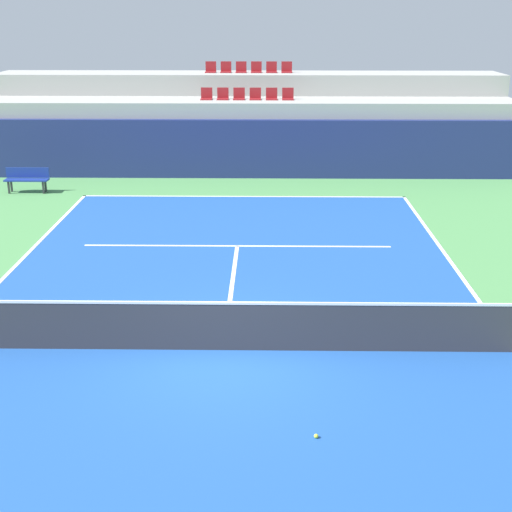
# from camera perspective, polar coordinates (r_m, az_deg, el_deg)

# --- Properties ---
(ground_plane) EXTENTS (80.00, 80.00, 0.00)m
(ground_plane) POSITION_cam_1_polar(r_m,az_deg,el_deg) (13.99, -2.53, -7.27)
(ground_plane) COLOR #4C8C4C
(court_surface) EXTENTS (11.00, 24.00, 0.01)m
(court_surface) POSITION_cam_1_polar(r_m,az_deg,el_deg) (13.98, -2.53, -7.25)
(court_surface) COLOR #1E4C99
(court_surface) RESTS_ON ground_plane
(baseline_far) EXTENTS (11.00, 0.10, 0.00)m
(baseline_far) POSITION_cam_1_polar(r_m,az_deg,el_deg) (25.27, -0.94, 4.61)
(baseline_far) COLOR white
(baseline_far) RESTS_ON court_surface
(service_line_far) EXTENTS (8.26, 0.10, 0.00)m
(service_line_far) POSITION_cam_1_polar(r_m,az_deg,el_deg) (19.93, -1.46, 0.78)
(service_line_far) COLOR white
(service_line_far) RESTS_ON court_surface
(centre_service_line) EXTENTS (0.10, 6.40, 0.00)m
(centre_service_line) POSITION_cam_1_polar(r_m,az_deg,el_deg) (16.92, -1.90, -2.52)
(centre_service_line) COLOR white
(centre_service_line) RESTS_ON court_surface
(back_wall) EXTENTS (20.75, 0.30, 2.18)m
(back_wall) POSITION_cam_1_polar(r_m,az_deg,el_deg) (28.02, -0.75, 8.24)
(back_wall) COLOR navy
(back_wall) RESTS_ON ground_plane
(stands_tier_lower) EXTENTS (20.75, 2.40, 2.75)m
(stands_tier_lower) POSITION_cam_1_polar(r_m,az_deg,el_deg) (29.30, -0.68, 9.26)
(stands_tier_lower) COLOR #9E9E99
(stands_tier_lower) RESTS_ON ground_plane
(stands_tier_upper) EXTENTS (20.75, 2.40, 3.58)m
(stands_tier_upper) POSITION_cam_1_polar(r_m,az_deg,el_deg) (31.61, -0.56, 10.70)
(stands_tier_upper) COLOR #9E9E99
(stands_tier_upper) RESTS_ON ground_plane
(seating_row_lower) EXTENTS (3.58, 0.44, 0.44)m
(seating_row_lower) POSITION_cam_1_polar(r_m,az_deg,el_deg) (29.19, -0.68, 12.20)
(seating_row_lower) COLOR maroon
(seating_row_lower) RESTS_ON stands_tier_lower
(seating_row_upper) EXTENTS (3.58, 0.44, 0.44)m
(seating_row_upper) POSITION_cam_1_polar(r_m,az_deg,el_deg) (31.50, -0.57, 14.17)
(seating_row_upper) COLOR maroon
(seating_row_upper) RESTS_ON stands_tier_upper
(tennis_net) EXTENTS (11.08, 0.08, 1.07)m
(tennis_net) POSITION_cam_1_polar(r_m,az_deg,el_deg) (13.77, -2.56, -5.36)
(tennis_net) COLOR black
(tennis_net) RESTS_ON court_surface
(player_bench) EXTENTS (1.50, 0.40, 0.85)m
(player_bench) POSITION_cam_1_polar(r_m,az_deg,el_deg) (27.01, -17.21, 5.76)
(player_bench) COLOR navy
(player_bench) RESTS_ON ground_plane
(tennis_ball_1) EXTENTS (0.07, 0.07, 0.07)m
(tennis_ball_1) POSITION_cam_1_polar(r_m,az_deg,el_deg) (11.36, 4.65, -13.65)
(tennis_ball_1) COLOR #CCE033
(tennis_ball_1) RESTS_ON court_surface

